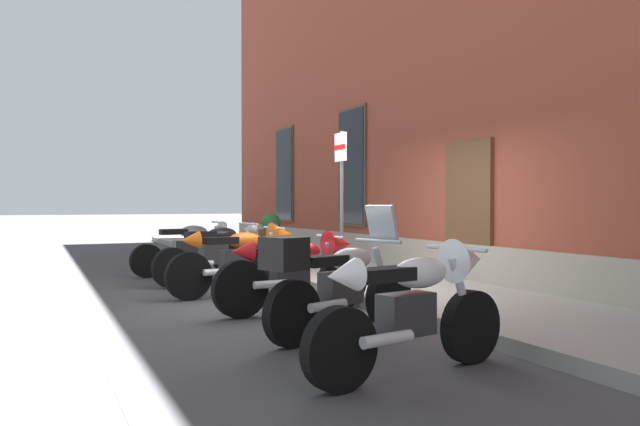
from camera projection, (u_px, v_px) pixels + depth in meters
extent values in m
plane|color=#424244|center=(332.00, 299.00, 8.72)|extent=(140.00, 140.00, 0.00)
cube|color=gray|center=(405.00, 288.00, 9.21)|extent=(29.48, 2.36, 0.15)
cube|color=silver|center=(88.00, 315.00, 7.39)|extent=(29.48, 0.12, 0.01)
cube|color=gray|center=(468.00, 267.00, 9.68)|extent=(23.48, 0.10, 0.70)
cube|color=#513823|center=(285.00, 175.00, 16.78)|extent=(1.22, 0.06, 2.52)
cube|color=black|center=(284.00, 175.00, 16.77)|extent=(1.10, 0.03, 2.40)
cube|color=#513823|center=(352.00, 167.00, 13.22)|extent=(1.22, 0.06, 2.52)
cube|color=black|center=(351.00, 167.00, 13.21)|extent=(1.10, 0.03, 2.40)
cube|color=brown|center=(469.00, 215.00, 9.67)|extent=(1.10, 0.08, 2.30)
cylinder|color=black|center=(227.00, 257.00, 11.96)|extent=(0.19, 0.61, 0.60)
cylinder|color=black|center=(147.00, 261.00, 11.17)|extent=(0.19, 0.61, 0.60)
cylinder|color=silver|center=(222.00, 243.00, 11.90)|extent=(0.11, 0.33, 0.67)
cube|color=#28282B|center=(186.00, 249.00, 11.53)|extent=(0.27, 0.46, 0.32)
ellipsoid|color=slate|center=(194.00, 232.00, 11.61)|extent=(0.32, 0.55, 0.24)
cube|color=black|center=(174.00, 232.00, 11.41)|extent=(0.27, 0.50, 0.10)
cylinder|color=silver|center=(218.00, 222.00, 11.86)|extent=(0.62, 0.11, 0.04)
cylinder|color=silver|center=(172.00, 258.00, 11.28)|extent=(0.14, 0.46, 0.09)
sphere|color=silver|center=(222.00, 226.00, 11.90)|extent=(0.18, 0.18, 0.18)
cylinder|color=black|center=(258.00, 263.00, 10.66)|extent=(0.24, 0.65, 0.64)
cylinder|color=black|center=(172.00, 268.00, 9.78)|extent=(0.24, 0.65, 0.64)
cylinder|color=silver|center=(252.00, 247.00, 10.60)|extent=(0.13, 0.33, 0.67)
cube|color=#28282B|center=(214.00, 254.00, 10.19)|extent=(0.30, 0.47, 0.32)
ellipsoid|color=black|center=(222.00, 235.00, 10.27)|extent=(0.35, 0.56, 0.24)
cube|color=black|center=(201.00, 235.00, 10.05)|extent=(0.30, 0.51, 0.10)
cylinder|color=silver|center=(248.00, 224.00, 10.55)|extent=(0.62, 0.15, 0.04)
cylinder|color=silver|center=(200.00, 264.00, 9.92)|extent=(0.17, 0.46, 0.09)
sphere|color=silver|center=(252.00, 228.00, 10.60)|extent=(0.18, 0.18, 0.18)
cylinder|color=black|center=(285.00, 270.00, 9.35)|extent=(0.21, 0.67, 0.66)
cylinder|color=black|center=(189.00, 276.00, 8.56)|extent=(0.21, 0.67, 0.66)
cylinder|color=silver|center=(279.00, 253.00, 9.30)|extent=(0.11, 0.32, 0.64)
cube|color=#28282B|center=(235.00, 261.00, 8.93)|extent=(0.28, 0.47, 0.32)
ellipsoid|color=orange|center=(245.00, 240.00, 9.00)|extent=(0.33, 0.55, 0.24)
cube|color=black|center=(220.00, 241.00, 8.80)|extent=(0.28, 0.50, 0.10)
cylinder|color=silver|center=(274.00, 228.00, 9.25)|extent=(0.62, 0.12, 0.04)
cylinder|color=silver|center=(219.00, 272.00, 8.67)|extent=(0.15, 0.46, 0.09)
cone|color=orange|center=(282.00, 234.00, 9.32)|extent=(0.40, 0.38, 0.36)
cone|color=orange|center=(190.00, 240.00, 8.56)|extent=(0.27, 0.29, 0.24)
cylinder|color=black|center=(342.00, 282.00, 7.92)|extent=(0.19, 0.68, 0.67)
cylinder|color=black|center=(240.00, 289.00, 7.21)|extent=(0.19, 0.68, 0.67)
cylinder|color=silver|center=(336.00, 264.00, 7.87)|extent=(0.10, 0.30, 0.59)
cube|color=#28282B|center=(290.00, 271.00, 7.54)|extent=(0.26, 0.46, 0.32)
ellipsoid|color=red|center=(301.00, 252.00, 7.61)|extent=(0.31, 0.54, 0.24)
cube|color=black|center=(273.00, 252.00, 7.42)|extent=(0.27, 0.50, 0.10)
cylinder|color=silver|center=(330.00, 237.00, 7.82)|extent=(0.62, 0.10, 0.04)
cylinder|color=silver|center=(272.00, 284.00, 7.29)|extent=(0.14, 0.46, 0.09)
cone|color=red|center=(339.00, 244.00, 7.89)|extent=(0.39, 0.38, 0.36)
cone|color=red|center=(242.00, 252.00, 7.22)|extent=(0.27, 0.28, 0.24)
cylinder|color=black|center=(389.00, 298.00, 6.72)|extent=(0.32, 0.63, 0.62)
cylinder|color=black|center=(292.00, 314.00, 5.76)|extent=(0.32, 0.63, 0.62)
cylinder|color=silver|center=(383.00, 275.00, 6.64)|extent=(0.17, 0.31, 0.63)
cube|color=#28282B|center=(341.00, 288.00, 6.20)|extent=(0.35, 0.49, 0.32)
ellipsoid|color=#B7BABF|center=(351.00, 259.00, 6.30)|extent=(0.42, 0.58, 0.24)
cube|color=black|center=(324.00, 261.00, 6.03)|extent=(0.37, 0.53, 0.10)
cylinder|color=silver|center=(378.00, 241.00, 6.58)|extent=(0.60, 0.24, 0.04)
cylinder|color=silver|center=(328.00, 306.00, 5.91)|extent=(0.23, 0.45, 0.09)
cube|color=#B2BCC6|center=(382.00, 224.00, 6.62)|extent=(0.39, 0.25, 0.40)
cube|color=black|center=(284.00, 253.00, 5.68)|extent=(0.45, 0.42, 0.30)
cylinder|color=black|center=(471.00, 327.00, 5.19)|extent=(0.24, 0.62, 0.61)
cylinder|color=black|center=(340.00, 349.00, 4.39)|extent=(0.24, 0.62, 0.61)
cylinder|color=silver|center=(463.00, 295.00, 5.13)|extent=(0.13, 0.33, 0.66)
cube|color=#28282B|center=(406.00, 314.00, 4.76)|extent=(0.30, 0.47, 0.32)
ellipsoid|color=silver|center=(420.00, 273.00, 4.84)|extent=(0.36, 0.56, 0.24)
cube|color=black|center=(383.00, 275.00, 4.62)|extent=(0.31, 0.51, 0.10)
cylinder|color=silver|center=(456.00, 248.00, 5.07)|extent=(0.62, 0.16, 0.04)
cylinder|color=silver|center=(387.00, 339.00, 4.49)|extent=(0.18, 0.46, 0.09)
cone|color=silver|center=(467.00, 260.00, 5.15)|extent=(0.42, 0.40, 0.36)
cone|color=silver|center=(342.00, 275.00, 4.39)|extent=(0.29, 0.30, 0.24)
cylinder|color=#4C4C51|center=(342.00, 205.00, 9.78)|extent=(0.06, 0.06, 2.30)
cube|color=white|center=(341.00, 147.00, 9.76)|extent=(0.36, 0.03, 0.44)
cube|color=red|center=(340.00, 147.00, 9.75)|extent=(0.36, 0.01, 0.08)
cylinder|color=brown|center=(271.00, 244.00, 13.15)|extent=(0.53, 0.53, 0.63)
cylinder|color=black|center=(271.00, 244.00, 13.15)|extent=(0.56, 0.56, 0.04)
sphere|color=#28602D|center=(271.00, 223.00, 13.14)|extent=(0.40, 0.40, 0.40)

